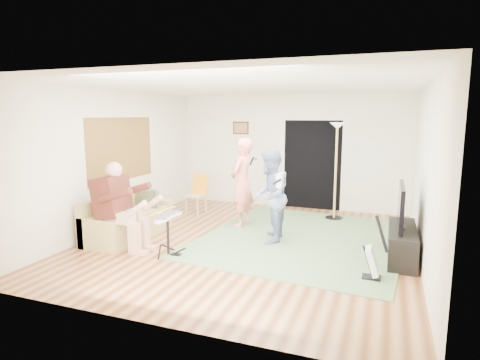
% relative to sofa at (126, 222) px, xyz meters
% --- Properties ---
extents(floor, '(6.00, 6.00, 0.00)m').
position_rel_sofa_xyz_m(floor, '(2.28, 0.39, -0.25)').
color(floor, brown).
rests_on(floor, ground).
extents(walls, '(5.50, 6.00, 2.70)m').
position_rel_sofa_xyz_m(walls, '(2.28, 0.39, 1.10)').
color(walls, silver).
rests_on(walls, floor).
extents(ceiling, '(6.00, 6.00, 0.00)m').
position_rel_sofa_xyz_m(ceiling, '(2.28, 0.39, 2.45)').
color(ceiling, white).
rests_on(ceiling, walls).
extents(window_blinds, '(0.00, 2.05, 2.05)m').
position_rel_sofa_xyz_m(window_blinds, '(-0.46, 0.59, 1.30)').
color(window_blinds, olive).
rests_on(window_blinds, walls).
extents(doorway, '(2.10, 0.00, 2.10)m').
position_rel_sofa_xyz_m(doorway, '(2.83, 3.38, 0.80)').
color(doorway, black).
rests_on(doorway, walls).
extents(picture_frame, '(0.42, 0.03, 0.32)m').
position_rel_sofa_xyz_m(picture_frame, '(1.03, 3.38, 1.65)').
color(picture_frame, '#3F2314').
rests_on(picture_frame, walls).
extents(area_rug, '(3.76, 4.25, 0.02)m').
position_rel_sofa_xyz_m(area_rug, '(3.13, 0.95, -0.24)').
color(area_rug, '#4F7144').
rests_on(area_rug, floor).
extents(sofa, '(0.77, 1.87, 0.76)m').
position_rel_sofa_xyz_m(sofa, '(0.00, 0.00, 0.00)').
color(sofa, tan).
rests_on(sofa, floor).
extents(drummer, '(0.95, 0.53, 1.46)m').
position_rel_sofa_xyz_m(drummer, '(0.43, -0.65, 0.32)').
color(drummer, '#4E1F16').
rests_on(drummer, sofa).
extents(drum_kit, '(0.37, 0.65, 0.67)m').
position_rel_sofa_xyz_m(drum_kit, '(1.28, -0.65, 0.04)').
color(drum_kit, black).
rests_on(drum_kit, floor).
extents(singer, '(0.49, 0.69, 1.78)m').
position_rel_sofa_xyz_m(singer, '(1.80, 1.39, 0.64)').
color(singer, '#FC7D6D').
rests_on(singer, floor).
extents(microphone, '(0.06, 0.06, 0.24)m').
position_rel_sofa_xyz_m(microphone, '(2.00, 1.39, 1.07)').
color(microphone, black).
rests_on(microphone, singer).
extents(guitarist, '(0.74, 0.89, 1.65)m').
position_rel_sofa_xyz_m(guitarist, '(2.60, 0.58, 0.57)').
color(guitarist, '#6E7CA2').
rests_on(guitarist, floor).
extents(guitar_held, '(0.13, 0.60, 0.26)m').
position_rel_sofa_xyz_m(guitar_held, '(2.80, 0.58, 0.87)').
color(guitar_held, white).
rests_on(guitar_held, guitarist).
extents(guitar_spare, '(0.32, 0.29, 0.90)m').
position_rel_sofa_xyz_m(guitar_spare, '(4.39, -0.52, 0.01)').
color(guitar_spare, black).
rests_on(guitar_spare, floor).
extents(torchiere_lamp, '(0.37, 0.37, 2.07)m').
position_rel_sofa_xyz_m(torchiere_lamp, '(3.48, 2.58, 1.17)').
color(torchiere_lamp, black).
rests_on(torchiere_lamp, floor).
extents(dining_chair, '(0.44, 0.46, 0.89)m').
position_rel_sofa_xyz_m(dining_chair, '(0.47, 2.02, 0.07)').
color(dining_chair, tan).
rests_on(dining_chair, floor).
extents(tv_cabinet, '(0.40, 1.40, 0.50)m').
position_rel_sofa_xyz_m(tv_cabinet, '(4.78, 0.46, -0.00)').
color(tv_cabinet, black).
rests_on(tv_cabinet, floor).
extents(television, '(0.06, 1.16, 0.65)m').
position_rel_sofa_xyz_m(television, '(4.73, 0.46, 0.60)').
color(television, black).
rests_on(television, tv_cabinet).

